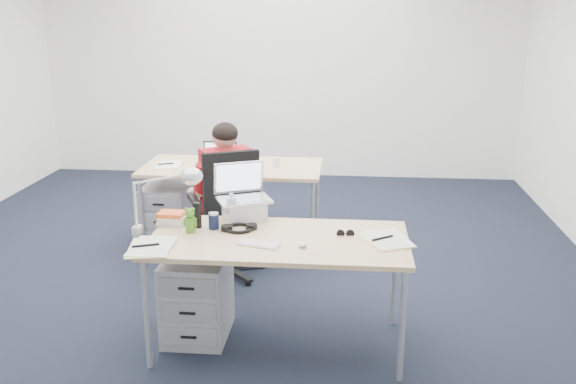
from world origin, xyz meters
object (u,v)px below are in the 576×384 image
(computer_mouse, at_px, (302,244))
(silver_laptop, at_px, (244,193))
(can_koozie, at_px, (214,221))
(sunglasses, at_px, (345,234))
(book_stack, at_px, (172,218))
(dark_laptop, at_px, (218,154))
(office_chair, at_px, (227,240))
(seated_person, at_px, (221,195))
(headphones, at_px, (239,227))
(desk_far, at_px, (232,171))
(wireless_keyboard, at_px, (259,244))
(drawer_pedestal_near, at_px, (197,296))
(drawer_pedestal_far, at_px, (168,214))
(desk_near, at_px, (278,245))
(desk_lamp, at_px, (157,200))
(cordless_phone, at_px, (197,215))
(water_bottle, at_px, (232,208))
(far_cup, at_px, (277,162))
(bear_figurine, at_px, (190,220))

(computer_mouse, bearing_deg, silver_laptop, 129.03)
(can_koozie, relative_size, sunglasses, 0.96)
(book_stack, bearing_deg, dark_laptop, 90.60)
(office_chair, xyz_separation_m, seated_person, (-0.07, 0.16, 0.33))
(computer_mouse, xyz_separation_m, headphones, (-0.43, 0.26, 0.00))
(desk_far, height_order, computer_mouse, computer_mouse)
(wireless_keyboard, bearing_deg, dark_laptop, 125.42)
(seated_person, bearing_deg, drawer_pedestal_near, -118.55)
(office_chair, distance_m, drawer_pedestal_far, 0.96)
(silver_laptop, height_order, wireless_keyboard, silver_laptop)
(seated_person, xyz_separation_m, sunglasses, (1.03, -1.15, 0.11))
(office_chair, xyz_separation_m, silver_laptop, (0.27, -0.73, 0.61))
(desk_near, height_order, can_koozie, can_koozie)
(headphones, height_order, desk_lamp, desk_lamp)
(cordless_phone, height_order, desk_lamp, desk_lamp)
(desk_far, xyz_separation_m, water_bottle, (0.28, -1.57, 0.15))
(headphones, bearing_deg, desk_far, 85.83)
(wireless_keyboard, relative_size, headphones, 1.08)
(silver_laptop, xyz_separation_m, book_stack, (-0.46, -0.15, -0.14))
(silver_laptop, relative_size, far_cup, 4.22)
(far_cup, bearing_deg, can_koozie, -97.13)
(far_cup, bearing_deg, book_stack, -107.15)
(seated_person, height_order, far_cup, seated_person)
(desk_lamp, bearing_deg, dark_laptop, 74.83)
(office_chair, height_order, cordless_phone, office_chair)
(far_cup, bearing_deg, headphones, -91.59)
(desk_far, xyz_separation_m, can_koozie, (0.19, -1.70, 0.10))
(headphones, relative_size, bear_figurine, 1.41)
(office_chair, bearing_deg, wireless_keyboard, -95.21)
(bear_figurine, xyz_separation_m, sunglasses, (0.98, 0.03, -0.07))
(drawer_pedestal_far, xyz_separation_m, wireless_keyboard, (1.12, -1.89, 0.46))
(seated_person, relative_size, bear_figurine, 7.47)
(bear_figurine, xyz_separation_m, dark_laptop, (-0.17, 1.75, 0.03))
(drawer_pedestal_far, height_order, bear_figurine, bear_figurine)
(office_chair, distance_m, bear_figurine, 1.15)
(desk_far, xyz_separation_m, seated_person, (0.01, -0.59, -0.06))
(desk_near, xyz_separation_m, bear_figurine, (-0.57, 0.05, 0.13))
(water_bottle, xyz_separation_m, cordless_phone, (-0.20, -0.12, -0.02))
(desk_far, height_order, can_koozie, can_koozie)
(headphones, distance_m, cordless_phone, 0.28)
(office_chair, relative_size, book_stack, 5.86)
(drawer_pedestal_near, xyz_separation_m, book_stack, (-0.18, 0.12, 0.50))
(far_cup, bearing_deg, office_chair, -113.13)
(drawer_pedestal_near, bearing_deg, can_koozie, 26.01)
(office_chair, distance_m, water_bottle, 1.00)
(desk_lamp, bearing_deg, computer_mouse, -21.72)
(silver_laptop, relative_size, bear_figurine, 2.20)
(wireless_keyboard, relative_size, sunglasses, 2.24)
(computer_mouse, bearing_deg, book_stack, 157.09)
(office_chair, xyz_separation_m, book_stack, (-0.18, -0.89, 0.47))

